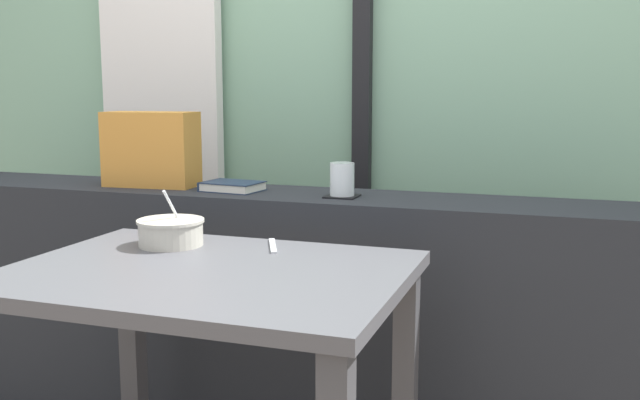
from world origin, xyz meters
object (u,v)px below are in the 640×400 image
object	(u,v)px
juice_glass	(342,181)
soup_bowl	(171,233)
coaster_square	(342,196)
closed_book	(232,186)
breakfast_table	(208,317)
throw_pillow	(151,149)
fork_utensil	(273,246)

from	to	relation	value
juice_glass	soup_bowl	xyz separation A→B (m)	(-0.35, -0.45, -0.10)
juice_glass	coaster_square	bearing A→B (deg)	180.00
juice_glass	closed_book	distance (m)	0.39
breakfast_table	soup_bowl	distance (m)	0.33
coaster_square	closed_book	xyz separation A→B (m)	(-0.39, 0.01, 0.01)
breakfast_table	throw_pillow	distance (m)	0.94
soup_bowl	fork_utensil	distance (m)	0.28
juice_glass	fork_utensil	bearing A→B (deg)	-102.36
throw_pillow	breakfast_table	bearing A→B (deg)	-49.92
breakfast_table	closed_book	bearing A→B (deg)	110.71
juice_glass	throw_pillow	bearing A→B (deg)	177.64
coaster_square	throw_pillow	distance (m)	0.72
breakfast_table	fork_utensil	bearing A→B (deg)	77.24
breakfast_table	juice_glass	bearing A→B (deg)	77.47
closed_book	fork_utensil	bearing A→B (deg)	-51.45
closed_book	coaster_square	bearing A→B (deg)	-1.93
breakfast_table	fork_utensil	world-z (taller)	fork_utensil
closed_book	breakfast_table	bearing A→B (deg)	-69.29
coaster_square	juice_glass	size ratio (longest dim) A/B	0.96
coaster_square	soup_bowl	size ratio (longest dim) A/B	0.54
throw_pillow	coaster_square	bearing A→B (deg)	-2.36
coaster_square	fork_utensil	world-z (taller)	coaster_square
fork_utensil	soup_bowl	bearing A→B (deg)	170.56
throw_pillow	closed_book	bearing A→B (deg)	-2.89
juice_glass	fork_utensil	xyz separation A→B (m)	(-0.08, -0.37, -0.14)
breakfast_table	throw_pillow	size ratio (longest dim) A/B	2.98
soup_bowl	throw_pillow	bearing A→B (deg)	126.55
soup_bowl	closed_book	bearing A→B (deg)	94.55
juice_glass	closed_book	size ratio (longest dim) A/B	0.51
closed_book	fork_utensil	xyz separation A→B (m)	(0.31, -0.39, -0.10)
breakfast_table	fork_utensil	size ratio (longest dim) A/B	5.61
breakfast_table	coaster_square	bearing A→B (deg)	77.47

